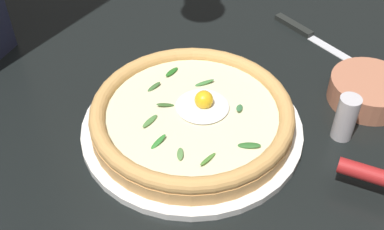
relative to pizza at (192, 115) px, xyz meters
name	(u,v)px	position (x,y,z in m)	size (l,w,h in m)	color
ground_plane	(169,124)	(0.04, -0.02, -0.05)	(2.40, 2.40, 0.03)	black
pizza_plate	(192,127)	(0.00, 0.00, -0.03)	(0.34, 0.34, 0.01)	white
pizza	(192,115)	(0.00, 0.00, 0.00)	(0.31, 0.31, 0.05)	#DFA45D
side_bowl	(368,90)	(-0.27, -0.13, -0.01)	(0.13, 0.13, 0.04)	#BB7253
table_knife	(306,33)	(-0.16, -0.30, -0.03)	(0.18, 0.16, 0.01)	silver
pepper_shaker	(346,118)	(-0.23, -0.03, 0.01)	(0.03, 0.03, 0.08)	silver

